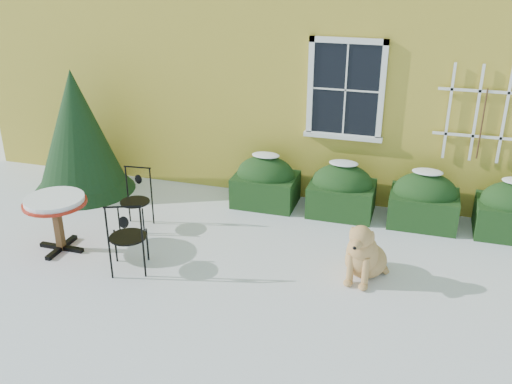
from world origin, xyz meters
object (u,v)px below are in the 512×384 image
(patio_chair_far, at_px, (136,199))
(dog, at_px, (364,255))
(evergreen_shrub, at_px, (79,144))
(patio_chair_near, at_px, (127,236))
(bistro_table, at_px, (55,206))

(patio_chair_far, xyz_separation_m, dog, (3.58, -0.49, -0.13))
(evergreen_shrub, height_order, patio_chair_near, evergreen_shrub)
(bistro_table, xyz_separation_m, patio_chair_near, (1.25, -0.23, -0.17))
(bistro_table, distance_m, patio_chair_far, 1.24)
(patio_chair_far, bearing_deg, dog, -13.24)
(evergreen_shrub, bearing_deg, patio_chair_near, -46.53)
(patio_chair_far, height_order, dog, patio_chair_far)
(evergreen_shrub, distance_m, dog, 5.45)
(evergreen_shrub, bearing_deg, bistro_table, -66.29)
(patio_chair_near, bearing_deg, bistro_table, -32.20)
(patio_chair_far, bearing_deg, patio_chair_near, -72.22)
(patio_chair_far, bearing_deg, evergreen_shrub, 141.73)
(dog, bearing_deg, evergreen_shrub, 174.61)
(evergreen_shrub, height_order, bistro_table, evergreen_shrub)
(bistro_table, distance_m, patio_chair_near, 1.28)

